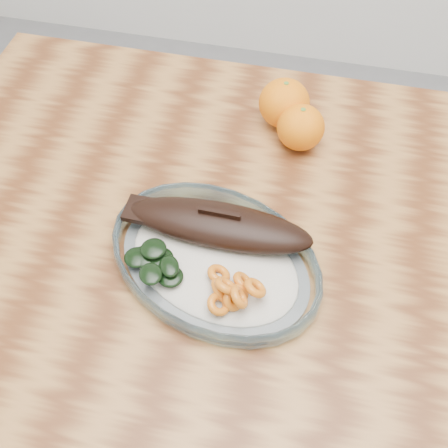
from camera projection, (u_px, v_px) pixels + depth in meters
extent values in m
plane|color=slate|center=(254.00, 414.00, 1.42)|extent=(3.00, 3.00, 0.00)
cube|color=#592D15|center=(276.00, 247.00, 0.84)|extent=(1.20, 0.80, 0.04)
cylinder|color=brown|center=(75.00, 187.00, 1.41)|extent=(0.06, 0.06, 0.71)
ellipsoid|color=white|center=(215.00, 263.00, 0.79)|extent=(0.68, 0.59, 0.01)
torus|color=#84B4CC|center=(215.00, 259.00, 0.78)|extent=(0.74, 0.74, 0.03)
ellipsoid|color=white|center=(215.00, 256.00, 0.78)|extent=(0.61, 0.52, 0.02)
ellipsoid|color=black|center=(220.00, 218.00, 0.78)|extent=(0.27, 0.08, 0.05)
ellipsoid|color=black|center=(220.00, 222.00, 0.79)|extent=(0.23, 0.07, 0.02)
cube|color=black|center=(141.00, 203.00, 0.80)|extent=(0.05, 0.05, 0.01)
cube|color=black|center=(219.00, 209.00, 0.76)|extent=(0.06, 0.01, 0.02)
torus|color=#CD570F|center=(234.00, 293.00, 0.72)|extent=(0.04, 0.04, 0.04)
torus|color=#CD570F|center=(219.00, 268.00, 0.74)|extent=(0.05, 0.05, 0.03)
torus|color=#CD570F|center=(236.00, 289.00, 0.72)|extent=(0.04, 0.03, 0.04)
torus|color=#CD570F|center=(219.00, 283.00, 0.73)|extent=(0.04, 0.04, 0.03)
torus|color=#CD570F|center=(244.00, 275.00, 0.73)|extent=(0.04, 0.05, 0.03)
torus|color=#CD570F|center=(219.00, 298.00, 0.71)|extent=(0.05, 0.05, 0.03)
torus|color=#CD570F|center=(226.00, 279.00, 0.71)|extent=(0.04, 0.04, 0.04)
torus|color=#CD570F|center=(239.00, 291.00, 0.70)|extent=(0.04, 0.04, 0.04)
torus|color=#CD570F|center=(256.00, 281.00, 0.71)|extent=(0.04, 0.03, 0.04)
ellipsoid|color=black|center=(159.00, 252.00, 0.76)|extent=(0.05, 0.05, 0.01)
ellipsoid|color=black|center=(136.00, 251.00, 0.76)|extent=(0.04, 0.04, 0.01)
ellipsoid|color=black|center=(169.00, 270.00, 0.74)|extent=(0.05, 0.05, 0.01)
ellipsoid|color=black|center=(143.00, 250.00, 0.76)|extent=(0.05, 0.05, 0.01)
ellipsoid|color=black|center=(164.00, 256.00, 0.76)|extent=(0.04, 0.04, 0.01)
ellipsoid|color=black|center=(149.00, 267.00, 0.73)|extent=(0.04, 0.05, 0.01)
ellipsoid|color=black|center=(169.00, 260.00, 0.74)|extent=(0.04, 0.04, 0.01)
ellipsoid|color=black|center=(152.00, 242.00, 0.76)|extent=(0.04, 0.04, 0.01)
sphere|color=orange|center=(284.00, 103.00, 0.94)|extent=(0.09, 0.09, 0.09)
sphere|color=orange|center=(301.00, 127.00, 0.91)|extent=(0.08, 0.08, 0.08)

